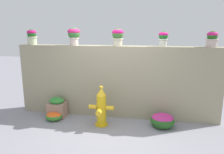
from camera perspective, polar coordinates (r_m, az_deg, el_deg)
ground_plane at (r=5.03m, az=-0.99°, el=-14.39°), size 24.00×24.00×0.00m
stone_wall at (r=5.66m, az=1.08°, el=-1.18°), size 5.21×0.37×1.87m
potted_plant_0 at (r=6.28m, az=-20.47°, el=10.12°), size 0.28×0.28×0.41m
potted_plant_1 at (r=5.77m, az=-10.05°, el=11.07°), size 0.32×0.32×0.45m
potted_plant_2 at (r=5.46m, az=1.57°, el=10.96°), size 0.29×0.29×0.43m
potted_plant_3 at (r=5.42m, az=13.43°, el=10.16°), size 0.23×0.23×0.36m
potted_plant_4 at (r=5.62m, az=24.99°, el=9.28°), size 0.29×0.29×0.37m
fire_hydrant at (r=5.19m, az=-2.86°, el=-8.13°), size 0.60×0.47×0.98m
flower_bush_left at (r=5.78m, az=-15.11°, el=-9.93°), size 0.42×0.38×0.21m
flower_bush_right at (r=5.32m, az=13.22°, el=-11.04°), size 0.56×0.51×0.35m
planter_box at (r=5.91m, az=-14.36°, el=-7.84°), size 0.46×0.36×0.54m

